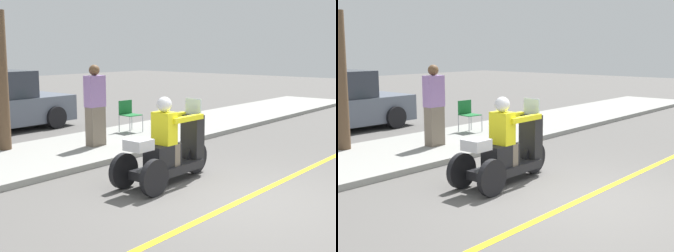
# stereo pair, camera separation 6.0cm
# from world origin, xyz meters

# --- Properties ---
(ground_plane) EXTENTS (60.00, 60.00, 0.00)m
(ground_plane) POSITION_xyz_m (0.00, 0.00, 0.00)
(ground_plane) COLOR #565451
(lane_stripe) EXTENTS (24.00, 0.12, 0.01)m
(lane_stripe) POSITION_xyz_m (0.02, 0.00, 0.00)
(lane_stripe) COLOR gold
(lane_stripe) RESTS_ON ground
(sidewalk_strip) EXTENTS (28.00, 2.80, 0.12)m
(sidewalk_strip) POSITION_xyz_m (0.00, 4.60, 0.06)
(sidewalk_strip) COLOR gray
(sidewalk_strip) RESTS_ON ground
(motorcycle_trike) EXTENTS (2.14, 0.78, 1.50)m
(motorcycle_trike) POSITION_xyz_m (0.03, 1.51, 0.54)
(motorcycle_trike) COLOR black
(motorcycle_trike) RESTS_ON ground
(spectator_end_of_line) EXTENTS (0.44, 0.27, 1.83)m
(spectator_end_of_line) POSITION_xyz_m (0.93, 4.39, 1.00)
(spectator_end_of_line) COLOR #726656
(spectator_end_of_line) RESTS_ON sidewalk_strip
(folding_chair_curbside) EXTENTS (0.50, 0.50, 0.82)m
(folding_chair_curbside) POSITION_xyz_m (2.71, 5.11, 0.62)
(folding_chair_curbside) COLOR #A5A8AD
(folding_chair_curbside) RESTS_ON sidewalk_strip
(tree_trunk) EXTENTS (0.28, 0.28, 2.98)m
(tree_trunk) POSITION_xyz_m (-0.62, 5.62, 1.61)
(tree_trunk) COLOR brown
(tree_trunk) RESTS_ON sidewalk_strip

